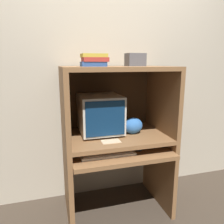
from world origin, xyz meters
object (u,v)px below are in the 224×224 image
object	(u,v)px
crt_monitor	(100,114)
mouse	(139,150)
storage_box	(135,60)
keyboard	(108,154)
snack_bag	(133,126)
book_stack	(94,60)

from	to	relation	value
crt_monitor	mouse	bearing A→B (deg)	-44.98
crt_monitor	storage_box	size ratio (longest dim) A/B	2.60
crt_monitor	keyboard	xyz separation A→B (m)	(-0.00, -0.28, -0.28)
keyboard	snack_bag	distance (m)	0.39
mouse	book_stack	world-z (taller)	book_stack
book_stack	keyboard	bearing A→B (deg)	-56.70
crt_monitor	mouse	xyz separation A→B (m)	(0.28, -0.28, -0.28)
keyboard	mouse	world-z (taller)	mouse
book_stack	storage_box	world-z (taller)	storage_box
crt_monitor	keyboard	distance (m)	0.40
mouse	storage_box	distance (m)	0.82
mouse	crt_monitor	bearing A→B (deg)	135.02
crt_monitor	storage_box	world-z (taller)	storage_box
mouse	book_stack	xyz separation A→B (m)	(-0.36, 0.12, 0.77)
mouse	keyboard	bearing A→B (deg)	179.79
keyboard	storage_box	xyz separation A→B (m)	(0.33, 0.25, 0.78)
mouse	snack_bag	bearing A→B (deg)	86.30
crt_monitor	mouse	world-z (taller)	crt_monitor
keyboard	storage_box	bearing A→B (deg)	37.34
keyboard	storage_box	distance (m)	0.88
storage_box	keyboard	bearing A→B (deg)	-142.66
keyboard	snack_bag	bearing A→B (deg)	31.53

